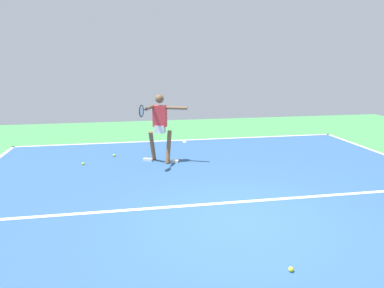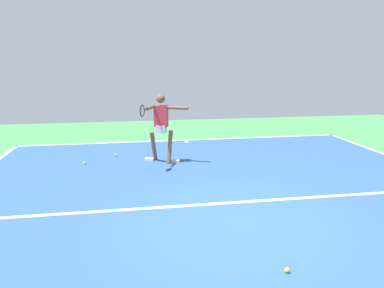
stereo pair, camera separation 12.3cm
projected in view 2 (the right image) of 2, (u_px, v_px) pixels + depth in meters
The scene contains 10 objects.
ground_plane at pixel (240, 222), 5.78m from camera, with size 20.77×20.77×0.00m, color #428E4C.
court_surface at pixel (240, 222), 5.78m from camera, with size 10.77×12.58×0.00m, color #2D5484.
court_line_baseline_near at pixel (185, 140), 11.77m from camera, with size 10.77×0.10×0.01m, color white.
court_line_service at pixel (228, 203), 6.54m from camera, with size 8.08×0.10×0.01m, color white.
court_line_centre_mark at pixel (186, 141), 11.58m from camera, with size 0.10×0.30×0.01m, color white.
tennis_player at pixel (161, 124), 8.98m from camera, with size 1.24×1.19×1.79m.
tennis_ball_near_service_line at pixel (85, 163), 8.99m from camera, with size 0.07×0.07×0.07m, color #CCE033.
tennis_ball_far_corner at pixel (287, 270), 4.38m from camera, with size 0.07×0.07×0.07m, color yellow.
tennis_ball_by_sideline at pixel (155, 152), 10.10m from camera, with size 0.07×0.07×0.07m, color #CCE033.
tennis_ball_centre_court at pixel (116, 155), 9.78m from camera, with size 0.07×0.07×0.07m, color #CCE033.
Camera 2 is at (1.65, 5.12, 2.58)m, focal length 32.75 mm.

